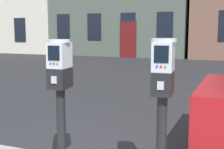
# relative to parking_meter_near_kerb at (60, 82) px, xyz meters

# --- Properties ---
(parking_meter_near_kerb) EXTENTS (0.23, 0.26, 1.35)m
(parking_meter_near_kerb) POSITION_rel_parking_meter_near_kerb_xyz_m (0.00, 0.00, 0.00)
(parking_meter_near_kerb) COLOR black
(parking_meter_near_kerb) RESTS_ON sidewalk_slab
(parking_meter_twin_adjacent) EXTENTS (0.23, 0.26, 1.37)m
(parking_meter_twin_adjacent) POSITION_rel_parking_meter_near_kerb_xyz_m (1.03, 0.00, 0.01)
(parking_meter_twin_adjacent) COLOR black
(parking_meter_twin_adjacent) RESTS_ON sidewalk_slab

